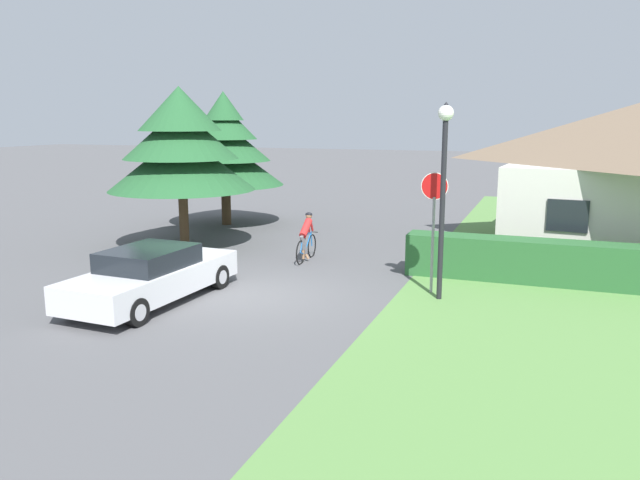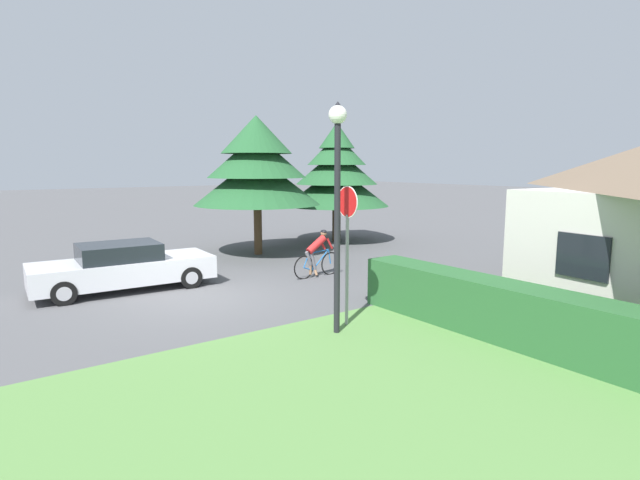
{
  "view_description": "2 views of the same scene",
  "coord_description": "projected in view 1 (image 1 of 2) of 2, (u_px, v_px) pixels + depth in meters",
  "views": [
    {
      "loc": [
        6.54,
        -13.08,
        4.21
      ],
      "look_at": [
        0.61,
        2.96,
        0.87
      ],
      "focal_mm": 35.0,
      "sensor_mm": 36.0,
      "label": 1
    },
    {
      "loc": [
        11.95,
        -4.76,
        3.36
      ],
      "look_at": [
        0.7,
        3.41,
        1.29
      ],
      "focal_mm": 28.0,
      "sensor_mm": 36.0,
      "label": 2
    }
  ],
  "objects": [
    {
      "name": "sedan_left_lane",
      "position": [
        152.0,
        276.0,
        14.46
      ],
      "size": [
        2.02,
        4.74,
        1.29
      ],
      "rotation": [
        0.0,
        0.0,
        1.52
      ],
      "color": "silver",
      "rests_on": "ground"
    },
    {
      "name": "conifer_tall_far",
      "position": [
        225.0,
        149.0,
        24.63
      ],
      "size": [
        4.63,
        4.63,
        5.25
      ],
      "color": "#4C3823",
      "rests_on": "ground"
    },
    {
      "name": "ground_plane",
      "position": [
        254.0,
        295.0,
        15.08
      ],
      "size": [
        140.0,
        140.0,
        0.0
      ],
      "primitive_type": "plane",
      "color": "#515154"
    },
    {
      "name": "stop_sign",
      "position": [
        434.0,
        210.0,
        14.93
      ],
      "size": [
        0.66,
        0.07,
        2.96
      ],
      "rotation": [
        0.0,
        0.0,
        3.12
      ],
      "color": "gray",
      "rests_on": "ground"
    },
    {
      "name": "cyclist",
      "position": [
        306.0,
        238.0,
        18.67
      ],
      "size": [
        0.44,
        1.76,
        1.45
      ],
      "rotation": [
        0.0,
        0.0,
        1.61
      ],
      "color": "black",
      "rests_on": "ground"
    },
    {
      "name": "conifer_tall_near",
      "position": [
        181.0,
        146.0,
        20.13
      ],
      "size": [
        4.75,
        4.75,
        5.22
      ],
      "color": "#4C3823",
      "rests_on": "ground"
    },
    {
      "name": "street_lamp",
      "position": [
        444.0,
        167.0,
        14.19
      ],
      "size": [
        0.36,
        0.36,
        4.58
      ],
      "color": "black",
      "rests_on": "ground"
    }
  ]
}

